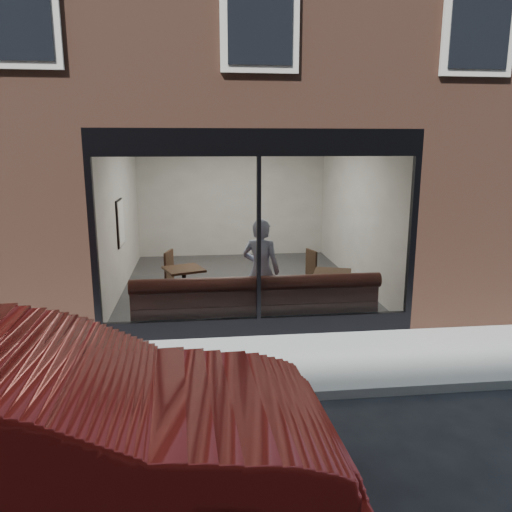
{
  "coord_description": "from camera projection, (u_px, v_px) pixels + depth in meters",
  "views": [
    {
      "loc": [
        -0.91,
        -5.37,
        2.96
      ],
      "look_at": [
        -0.0,
        2.4,
        1.22
      ],
      "focal_mm": 35.0,
      "sensor_mm": 36.0,
      "label": 1
    }
  ],
  "objects": [
    {
      "name": "host_building_backfill",
      "position": [
        226.0,
        188.0,
        16.27
      ],
      "size": [
        5.0,
        6.0,
        3.2
      ],
      "primitive_type": "cube",
      "color": "brown",
      "rests_on": "ground"
    },
    {
      "name": "host_building_pier_left",
      "position": [
        88.0,
        199.0,
        12.94
      ],
      "size": [
        2.5,
        12.0,
        3.2
      ],
      "primitive_type": "cube",
      "color": "brown",
      "rests_on": "ground"
    },
    {
      "name": "sidewalk_near",
      "position": [
        268.0,
        363.0,
        6.92
      ],
      "size": [
        40.0,
        2.0,
        0.01
      ],
      "primitive_type": "cube",
      "color": "gray",
      "rests_on": "ground"
    },
    {
      "name": "host_building_pier_right",
      "position": [
        367.0,
        195.0,
        13.79
      ],
      "size": [
        2.5,
        12.0,
        3.2
      ],
      "primitive_type": "cube",
      "color": "brown",
      "rests_on": "ground"
    },
    {
      "name": "cafe_ceiling",
      "position": [
        241.0,
        134.0,
        10.11
      ],
      "size": [
        6.0,
        6.0,
        0.0
      ],
      "primitive_type": "plane",
      "rotation": [
        3.14,
        0.0,
        0.0
      ],
      "color": "white",
      "rests_on": "host_building_upper"
    },
    {
      "name": "wall_poster",
      "position": [
        121.0,
        223.0,
        9.97
      ],
      "size": [
        0.02,
        0.66,
        0.88
      ],
      "primitive_type": "cube",
      "color": "white",
      "rests_on": "cafe_wall_left"
    },
    {
      "name": "storefront_header",
      "position": [
        259.0,
        142.0,
        7.29
      ],
      "size": [
        5.0,
        0.1,
        0.4
      ],
      "primitive_type": "cube",
      "color": "black",
      "rests_on": "host_building_upper"
    },
    {
      "name": "storefront_glass",
      "position": [
        259.0,
        240.0,
        7.57
      ],
      "size": [
        4.8,
        0.0,
        4.8
      ],
      "primitive_type": "plane",
      "rotation": [
        1.57,
        0.0,
        0.0
      ],
      "color": "white",
      "rests_on": "storefront_kick"
    },
    {
      "name": "person",
      "position": [
        261.0,
        271.0,
        8.41
      ],
      "size": [
        0.77,
        0.66,
        1.78
      ],
      "primitive_type": "imported",
      "rotation": [
        0.0,
        0.0,
        2.71
      ],
      "color": "#A1ADD2",
      "rests_on": "cafe_floor"
    },
    {
      "name": "banquette",
      "position": [
        256.0,
        314.0,
        8.28
      ],
      "size": [
        4.0,
        0.55,
        0.45
      ],
      "primitive_type": "cube",
      "color": "#371514",
      "rests_on": "cafe_floor"
    },
    {
      "name": "storefront_kick",
      "position": [
        259.0,
        326.0,
        7.91
      ],
      "size": [
        5.0,
        0.1,
        0.3
      ],
      "primitive_type": "cube",
      "color": "black",
      "rests_on": "ground"
    },
    {
      "name": "cafe_table_right",
      "position": [
        333.0,
        273.0,
        8.86
      ],
      "size": [
        0.82,
        0.82,
        0.04
      ],
      "primitive_type": "cube",
      "rotation": [
        0.0,
        0.0,
        -0.32
      ],
      "color": "#301C12",
      "rests_on": "cafe_floor"
    },
    {
      "name": "ground",
      "position": [
        279.0,
        399.0,
        5.95
      ],
      "size": [
        120.0,
        120.0,
        0.0
      ],
      "primitive_type": "plane",
      "color": "black",
      "rests_on": "ground"
    },
    {
      "name": "cafe_wall_back",
      "position": [
        232.0,
        197.0,
        13.35
      ],
      "size": [
        5.0,
        0.0,
        5.0
      ],
      "primitive_type": "plane",
      "rotation": [
        1.57,
        0.0,
        0.0
      ],
      "color": "beige",
      "rests_on": "ground"
    },
    {
      "name": "kerb_near",
      "position": [
        280.0,
        396.0,
        5.89
      ],
      "size": [
        40.0,
        0.1,
        0.12
      ],
      "primitive_type": "cube",
      "color": "gray",
      "rests_on": "ground"
    },
    {
      "name": "cafe_table_left",
      "position": [
        184.0,
        269.0,
        9.12
      ],
      "size": [
        0.83,
        0.83,
        0.04
      ],
      "primitive_type": "cube",
      "rotation": [
        0.0,
        0.0,
        0.35
      ],
      "color": "#301C12",
      "rests_on": "cafe_floor"
    },
    {
      "name": "cafe_wall_left",
      "position": [
        120.0,
        213.0,
        10.17
      ],
      "size": [
        0.0,
        6.0,
        6.0
      ],
      "primitive_type": "plane",
      "rotation": [
        1.57,
        0.0,
        1.57
      ],
      "color": "beige",
      "rests_on": "ground"
    },
    {
      "name": "cafe_chair_left",
      "position": [
        161.0,
        286.0,
        9.88
      ],
      "size": [
        0.57,
        0.57,
        0.04
      ],
      "primitive_type": "cube",
      "rotation": [
        0.0,
        0.0,
        2.86
      ],
      "color": "#301C12",
      "rests_on": "cafe_floor"
    },
    {
      "name": "storefront_mullion",
      "position": [
        259.0,
        240.0,
        7.6
      ],
      "size": [
        0.06,
        0.1,
        2.5
      ],
      "primitive_type": "cube",
      "color": "black",
      "rests_on": "storefront_kick"
    },
    {
      "name": "parked_car",
      "position": [
        8.0,
        447.0,
        3.61
      ],
      "size": [
        5.07,
        1.95,
        1.65
      ],
      "primitive_type": "imported",
      "rotation": [
        0.0,
        0.0,
        1.61
      ],
      "color": "maroon",
      "rests_on": "ground"
    },
    {
      "name": "cafe_chair_right",
      "position": [
        302.0,
        286.0,
        9.86
      ],
      "size": [
        0.48,
        0.48,
        0.04
      ],
      "primitive_type": "cube",
      "rotation": [
        0.0,
        0.0,
        3.43
      ],
      "color": "#301C12",
      "rests_on": "cafe_floor"
    },
    {
      "name": "cafe_floor",
      "position": [
        242.0,
        284.0,
        10.8
      ],
      "size": [
        6.0,
        6.0,
        0.0
      ],
      "primitive_type": "plane",
      "color": "#2D2D30",
      "rests_on": "ground"
    },
    {
      "name": "cafe_wall_right",
      "position": [
        357.0,
        210.0,
        10.73
      ],
      "size": [
        0.0,
        6.0,
        6.0
      ],
      "primitive_type": "plane",
      "rotation": [
        1.57,
        0.0,
        -1.57
      ],
      "color": "beige",
      "rests_on": "ground"
    }
  ]
}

